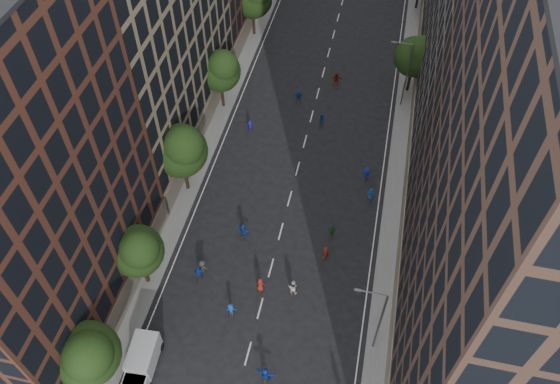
# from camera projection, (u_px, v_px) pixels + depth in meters

# --- Properties ---
(ground) EXTENTS (240.00, 240.00, 0.00)m
(ground) POSITION_uv_depth(u_px,v_px,m) (311.00, 119.00, 67.24)
(ground) COLOR black
(ground) RESTS_ON ground
(sidewalk_left) EXTENTS (4.00, 105.00, 0.15)m
(sidewalk_left) POSITION_uv_depth(u_px,v_px,m) (233.00, 69.00, 73.55)
(sidewalk_left) COLOR slate
(sidewalk_left) RESTS_ON ground
(sidewalk_right) EXTENTS (4.00, 105.00, 0.15)m
(sidewalk_right) POSITION_uv_depth(u_px,v_px,m) (413.00, 94.00, 70.24)
(sidewalk_right) COLOR slate
(sidewalk_right) RESTS_ON ground
(bldg_right_a) EXTENTS (14.00, 30.00, 36.00)m
(bldg_right_a) POSITION_uv_depth(u_px,v_px,m) (544.00, 211.00, 35.13)
(bldg_right_a) COLOR #4A3327
(bldg_right_a) RESTS_ON ground
(tree_left_0) EXTENTS (5.20, 5.20, 8.83)m
(tree_left_0) POSITION_uv_depth(u_px,v_px,m) (87.00, 355.00, 41.46)
(tree_left_0) COLOR black
(tree_left_0) RESTS_ON ground
(tree_left_1) EXTENTS (4.80, 4.80, 8.21)m
(tree_left_1) POSITION_uv_depth(u_px,v_px,m) (138.00, 250.00, 48.07)
(tree_left_1) COLOR black
(tree_left_1) RESTS_ON ground
(tree_left_2) EXTENTS (5.60, 5.60, 9.45)m
(tree_left_2) POSITION_uv_depth(u_px,v_px,m) (181.00, 149.00, 54.98)
(tree_left_2) COLOR black
(tree_left_2) RESTS_ON ground
(tree_left_3) EXTENTS (5.00, 5.00, 8.58)m
(tree_left_3) POSITION_uv_depth(u_px,v_px,m) (221.00, 70.00, 64.21)
(tree_left_3) COLOR black
(tree_left_3) RESTS_ON ground
(tree_right_a) EXTENTS (5.00, 5.00, 8.39)m
(tree_right_a) POSITION_uv_depth(u_px,v_px,m) (416.00, 55.00, 66.30)
(tree_right_a) COLOR black
(tree_right_a) RESTS_ON ground
(streetlamp_near) EXTENTS (2.64, 0.22, 9.06)m
(streetlamp_near) POSITION_uv_depth(u_px,v_px,m) (378.00, 319.00, 44.25)
(streetlamp_near) COLOR #595B60
(streetlamp_near) RESTS_ON ground
(streetlamp_far) EXTENTS (2.64, 0.22, 9.06)m
(streetlamp_far) POSITION_uv_depth(u_px,v_px,m) (406.00, 72.00, 65.00)
(streetlamp_far) COLOR #595B60
(streetlamp_far) RESTS_ON ground
(cargo_van) EXTENTS (2.51, 4.85, 2.51)m
(cargo_van) POSITION_uv_depth(u_px,v_px,m) (142.00, 361.00, 45.94)
(cargo_van) COLOR silver
(cargo_van) RESTS_ON ground
(skater_0) EXTENTS (0.95, 0.78, 1.67)m
(skater_0) POSITION_uv_depth(u_px,v_px,m) (147.00, 363.00, 46.31)
(skater_0) COLOR #11178F
(skater_0) RESTS_ON ground
(skater_3) EXTENTS (1.08, 0.78, 1.50)m
(skater_3) POSITION_uv_depth(u_px,v_px,m) (231.00, 310.00, 49.65)
(skater_3) COLOR #164DB5
(skater_3) RESTS_ON ground
(skater_4) EXTENTS (1.20, 0.64, 1.95)m
(skater_4) POSITION_uv_depth(u_px,v_px,m) (199.00, 273.00, 51.88)
(skater_4) COLOR navy
(skater_4) RESTS_ON ground
(skater_5) EXTENTS (1.74, 0.68, 1.83)m
(skater_5) POSITION_uv_depth(u_px,v_px,m) (266.00, 375.00, 45.60)
(skater_5) COLOR #163EB5
(skater_5) RESTS_ON ground
(skater_6) EXTENTS (0.84, 0.57, 1.68)m
(skater_6) POSITION_uv_depth(u_px,v_px,m) (260.00, 285.00, 51.22)
(skater_6) COLOR #A1241A
(skater_6) RESTS_ON ground
(skater_7) EXTENTS (0.69, 0.58, 1.60)m
(skater_7) POSITION_uv_depth(u_px,v_px,m) (325.00, 252.00, 53.61)
(skater_7) COLOR #A51F1B
(skater_7) RESTS_ON ground
(skater_8) EXTENTS (0.95, 0.76, 1.86)m
(skater_8) POSITION_uv_depth(u_px,v_px,m) (293.00, 287.00, 50.95)
(skater_8) COLOR silver
(skater_8) RESTS_ON ground
(skater_9) EXTENTS (1.10, 0.72, 1.59)m
(skater_9) POSITION_uv_depth(u_px,v_px,m) (202.00, 267.00, 52.54)
(skater_9) COLOR #3C3D41
(skater_9) RESTS_ON ground
(skater_10) EXTENTS (0.94, 0.40, 1.60)m
(skater_10) POSITION_uv_depth(u_px,v_px,m) (332.00, 231.00, 55.30)
(skater_10) COLOR #1B5B1B
(skater_10) RESTS_ON ground
(skater_11) EXTENTS (1.76, 1.09, 1.81)m
(skater_11) POSITION_uv_depth(u_px,v_px,m) (243.00, 231.00, 55.14)
(skater_11) COLOR #1440AA
(skater_11) RESTS_ON ground
(skater_12) EXTENTS (0.83, 0.64, 1.51)m
(skater_12) POSITION_uv_depth(u_px,v_px,m) (371.00, 194.00, 58.47)
(skater_12) COLOR #1449A3
(skater_12) RESTS_ON ground
(skater_13) EXTENTS (0.69, 0.50, 1.76)m
(skater_13) POSITION_uv_depth(u_px,v_px,m) (250.00, 126.00, 65.15)
(skater_13) COLOR #1E16B6
(skater_13) RESTS_ON ground
(skater_14) EXTENTS (0.91, 0.83, 1.52)m
(skater_14) POSITION_uv_depth(u_px,v_px,m) (321.00, 120.00, 66.03)
(skater_14) COLOR navy
(skater_14) RESTS_ON ground
(skater_15) EXTENTS (1.24, 0.97, 1.70)m
(skater_15) POSITION_uv_depth(u_px,v_px,m) (366.00, 174.00, 60.23)
(skater_15) COLOR #122597
(skater_15) RESTS_ON ground
(skater_16) EXTENTS (1.13, 0.56, 1.87)m
(skater_16) POSITION_uv_depth(u_px,v_px,m) (299.00, 97.00, 68.48)
(skater_16) COLOR #154AAE
(skater_16) RESTS_ON ground
(skater_17) EXTENTS (1.55, 0.53, 1.66)m
(skater_17) POSITION_uv_depth(u_px,v_px,m) (336.00, 79.00, 70.97)
(skater_17) COLOR maroon
(skater_17) RESTS_ON ground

